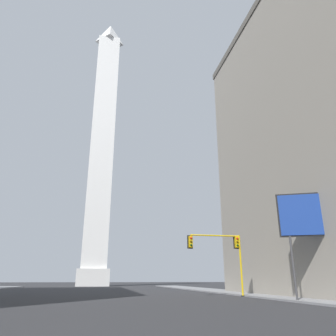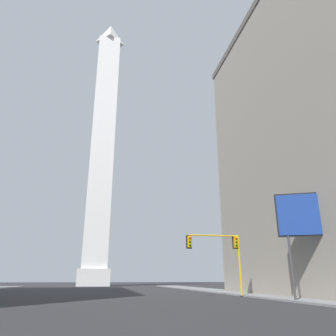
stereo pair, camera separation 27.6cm
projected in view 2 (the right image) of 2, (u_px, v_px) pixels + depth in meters
The scene contains 4 objects.
sidewalk_right at pixel (265, 295), 32.63m from camera, with size 5.00×101.24×0.15m, color gray.
obelisk at pixel (103, 142), 91.71m from camera, with size 7.78×7.78×78.46m.
traffic_light_mid_right at pixel (221, 249), 32.95m from camera, with size 5.68×0.50×5.91m.
billboard_sign at pixel (306, 217), 25.80m from camera, with size 4.11×2.01×8.22m.
Camera 2 is at (1.06, -1.99, 1.61)m, focal length 35.00 mm.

